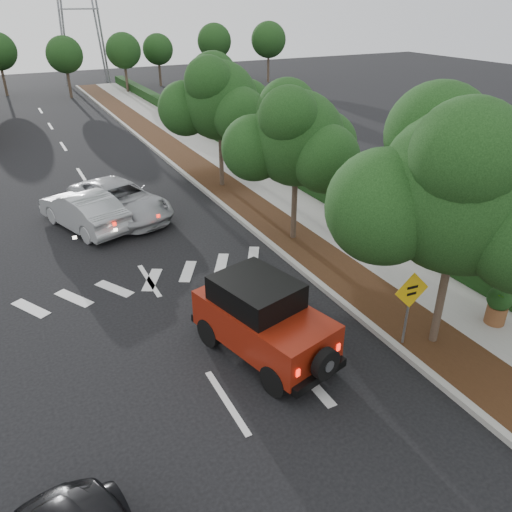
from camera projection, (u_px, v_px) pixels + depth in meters
ground at (227, 402)px, 11.05m from camera, size 120.00×120.00×0.00m
curb at (211, 195)px, 22.35m from camera, size 0.20×70.00×0.15m
planting_strip at (231, 192)px, 22.76m from camera, size 1.80×70.00×0.12m
sidewalk at (268, 186)px, 23.53m from camera, size 2.00×70.00×0.12m
hedge at (293, 175)px, 23.94m from camera, size 0.80×70.00×0.80m
transmission_tower at (89, 84)px, 51.37m from camera, size 7.00×4.00×28.00m
street_tree_near at (432, 343)px, 12.92m from camera, size 3.80×3.80×5.92m
street_tree_mid at (293, 240)px, 18.45m from camera, size 3.20×3.20×5.32m
street_tree_far at (222, 187)px, 23.58m from camera, size 3.40×3.40×5.62m
red_jeep at (259, 317)px, 12.19m from camera, size 2.56×4.09×2.01m
silver_suv_ahead at (120, 200)px, 20.05m from camera, size 3.83×5.59×1.42m
silver_sedan_oncoming at (84, 210)px, 19.07m from camera, size 2.94×4.70×1.46m
speed_hump_sign at (410, 299)px, 12.14m from camera, size 0.97×0.12×2.07m
terracotta_planter at (499, 302)px, 13.24m from camera, size 0.66×0.66×1.16m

